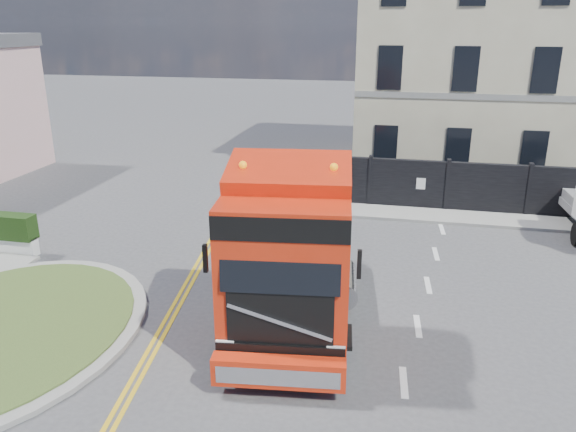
# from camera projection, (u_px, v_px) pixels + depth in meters

# --- Properties ---
(ground) EXTENTS (120.00, 120.00, 0.00)m
(ground) POSITION_uv_depth(u_px,v_px,m) (303.00, 306.00, 14.82)
(ground) COLOR #424244
(ground) RESTS_ON ground
(hoarding_fence) EXTENTS (18.80, 0.25, 2.00)m
(hoarding_fence) POSITION_uv_depth(u_px,v_px,m) (516.00, 191.00, 21.48)
(hoarding_fence) COLOR black
(hoarding_fence) RESTS_ON ground
(georgian_building) EXTENTS (12.30, 10.30, 12.80)m
(georgian_building) POSITION_uv_depth(u_px,v_px,m) (491.00, 51.00, 26.95)
(georgian_building) COLOR beige
(georgian_building) RESTS_ON ground
(pavement_far) EXTENTS (20.00, 1.60, 0.12)m
(pavement_far) POSITION_uv_depth(u_px,v_px,m) (501.00, 220.00, 21.07)
(pavement_far) COLOR gray
(pavement_far) RESTS_ON ground
(truck) EXTENTS (3.45, 7.35, 4.25)m
(truck) POSITION_uv_depth(u_px,v_px,m) (290.00, 262.00, 12.85)
(truck) COLOR black
(truck) RESTS_ON ground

